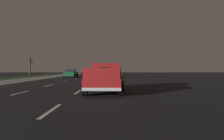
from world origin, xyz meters
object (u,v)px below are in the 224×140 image
object	(u,v)px
pickup_truck	(105,77)
sedan_black	(89,74)
sedan_green	(71,73)
bare_tree_far	(30,66)
sedan_white	(109,73)

from	to	relation	value
pickup_truck	sedan_black	world-z (taller)	pickup_truck
sedan_green	bare_tree_far	size ratio (longest dim) A/B	1.04
pickup_truck	sedan_green	world-z (taller)	pickup_truck
sedan_black	pickup_truck	bearing A→B (deg)	-170.51
sedan_green	bare_tree_far	distance (m)	9.35
pickup_truck	sedan_black	distance (m)	19.99
pickup_truck	sedan_white	world-z (taller)	pickup_truck
sedan_white	sedan_green	bearing A→B (deg)	125.01
pickup_truck	sedan_black	size ratio (longest dim) A/B	1.25
sedan_black	bare_tree_far	size ratio (longest dim) A/B	1.03
pickup_truck	sedan_green	xyz separation A→B (m)	(22.82, 6.92, -0.20)
sedan_black	sedan_green	bearing A→B (deg)	49.51
sedan_white	bare_tree_far	size ratio (longest dim) A/B	1.04
sedan_green	sedan_white	size ratio (longest dim) A/B	0.99
bare_tree_far	sedan_white	bearing A→B (deg)	-82.94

